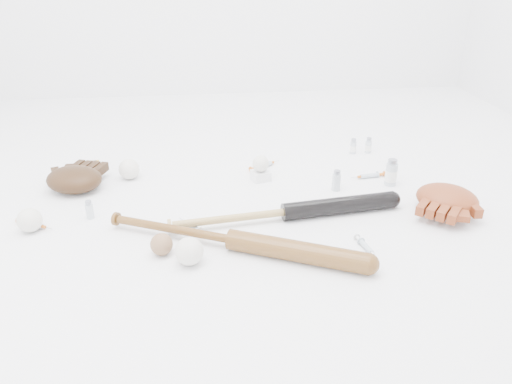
{
  "coord_description": "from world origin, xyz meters",
  "views": [
    {
      "loc": [
        -0.15,
        -1.5,
        0.81
      ],
      "look_at": [
        0.02,
        0.0,
        0.06
      ],
      "focal_mm": 35.0,
      "sensor_mm": 36.0,
      "label": 1
    }
  ],
  "objects": [
    {
      "name": "vial_4",
      "position": [
        -0.53,
        -0.01,
        0.03
      ],
      "size": [
        0.03,
        0.03,
        0.06
      ],
      "primitive_type": "cylinder",
      "color": "silver",
      "rests_on": "ground"
    },
    {
      "name": "vial_2",
      "position": [
        0.33,
        0.1,
        0.04
      ],
      "size": [
        0.03,
        0.03,
        0.08
      ],
      "primitive_type": "cylinder",
      "color": "silver",
      "rests_on": "ground"
    },
    {
      "name": "syringe_2",
      "position": [
        0.09,
        0.34,
        0.01
      ],
      "size": [
        0.16,
        0.11,
        0.02
      ],
      "primitive_type": null,
      "rotation": [
        0.0,
        0.0,
        0.57
      ],
      "color": "#ADBCC6",
      "rests_on": "ground"
    },
    {
      "name": "baseball_left",
      "position": [
        -0.7,
        -0.07,
        0.04
      ],
      "size": [
        0.08,
        0.08,
        0.08
      ],
      "primitive_type": "sphere",
      "color": "silver",
      "rests_on": "ground"
    },
    {
      "name": "glove_tan",
      "position": [
        0.66,
        -0.09,
        0.04
      ],
      "size": [
        0.35,
        0.35,
        0.09
      ],
      "primitive_type": null,
      "rotation": [
        0.0,
        0.0,
        2.44
      ],
      "color": "maroon",
      "rests_on": "ground"
    },
    {
      "name": "vial_0",
      "position": [
        0.5,
        0.45,
        0.03
      ],
      "size": [
        0.03,
        0.03,
        0.07
      ],
      "primitive_type": "cylinder",
      "color": "silver",
      "rests_on": "ground"
    },
    {
      "name": "pedestal",
      "position": [
        0.07,
        0.23,
        0.02
      ],
      "size": [
        0.08,
        0.08,
        0.04
      ],
      "primitive_type": "cube",
      "rotation": [
        0.0,
        0.0,
        0.27
      ],
      "color": "white",
      "rests_on": "ground"
    },
    {
      "name": "syringe_0",
      "position": [
        -0.7,
        -0.05,
        0.01
      ],
      "size": [
        0.15,
        0.1,
        0.02
      ],
      "primitive_type": null,
      "rotation": [
        0.0,
        0.0,
        -0.54
      ],
      "color": "#ADBCC6",
      "rests_on": "ground"
    },
    {
      "name": "baseball_aged",
      "position": [
        -0.28,
        -0.25,
        0.03
      ],
      "size": [
        0.07,
        0.07,
        0.07
      ],
      "primitive_type": "sphere",
      "color": "brown",
      "rests_on": "ground"
    },
    {
      "name": "syringe_1",
      "position": [
        -0.19,
        -0.12,
        0.01
      ],
      "size": [
        0.11,
        0.14,
        0.02
      ],
      "primitive_type": null,
      "rotation": [
        0.0,
        0.0,
        2.17
      ],
      "color": "#ADBCC6",
      "rests_on": "ground"
    },
    {
      "name": "trading_card",
      "position": [
        -0.61,
        0.45,
        0.0
      ],
      "size": [
        0.06,
        0.08,
        0.0
      ],
      "primitive_type": "cube",
      "rotation": [
        0.0,
        0.0,
        0.1
      ],
      "color": "#C08E23",
      "rests_on": "ground"
    },
    {
      "name": "syringe_3",
      "position": [
        0.32,
        -0.3,
        0.01
      ],
      "size": [
        0.05,
        0.15,
        0.02
      ],
      "primitive_type": null,
      "rotation": [
        0.0,
        0.0,
        -1.39
      ],
      "color": "#ADBCC6",
      "rests_on": "ground"
    },
    {
      "name": "baseball_upper",
      "position": [
        -0.43,
        0.29,
        0.04
      ],
      "size": [
        0.08,
        0.08,
        0.08
      ],
      "primitive_type": "sphere",
      "color": "silver",
      "rests_on": "ground"
    },
    {
      "name": "bat_dark",
      "position": [
        0.11,
        -0.1,
        0.03
      ],
      "size": [
        0.81,
        0.16,
        0.06
      ],
      "primitive_type": null,
      "rotation": [
        0.0,
        0.0,
        0.12
      ],
      "color": "black",
      "rests_on": "ground"
    },
    {
      "name": "syringe_4",
      "position": [
        0.49,
        0.19,
        0.01
      ],
      "size": [
        0.16,
        0.05,
        0.02
      ],
      "primitive_type": null,
      "rotation": [
        0.0,
        0.0,
        3.28
      ],
      "color": "#ADBCC6",
      "rests_on": "ground"
    },
    {
      "name": "glove_dark",
      "position": [
        -0.62,
        0.22,
        0.04
      ],
      "size": [
        0.31,
        0.31,
        0.09
      ],
      "primitive_type": null,
      "rotation": [
        0.0,
        0.0,
        -0.34
      ],
      "color": "#301C0D",
      "rests_on": "ground"
    },
    {
      "name": "vial_1",
      "position": [
        0.56,
        0.45,
        0.03
      ],
      "size": [
        0.03,
        0.03,
        0.07
      ],
      "primitive_type": "cylinder",
      "color": "silver",
      "rests_on": "ground"
    },
    {
      "name": "baseball_mid",
      "position": [
        -0.2,
        -0.31,
        0.04
      ],
      "size": [
        0.08,
        0.08,
        0.08
      ],
      "primitive_type": "sphere",
      "color": "silver",
      "rests_on": "ground"
    },
    {
      "name": "vial_3",
      "position": [
        0.55,
        0.13,
        0.05
      ],
      "size": [
        0.04,
        0.04,
        0.1
      ],
      "primitive_type": "cylinder",
      "color": "silver",
      "rests_on": "ground"
    },
    {
      "name": "bat_wood",
      "position": [
        -0.08,
        -0.25,
        0.03
      ],
      "size": [
        0.79,
        0.41,
        0.06
      ],
      "primitive_type": null,
      "rotation": [
        0.0,
        0.0,
        -0.44
      ],
      "color": "brown",
      "rests_on": "ground"
    },
    {
      "name": "baseball_on_pedestal",
      "position": [
        0.07,
        0.23,
        0.07
      ],
      "size": [
        0.06,
        0.06,
        0.06
      ],
      "primitive_type": "sphere",
      "color": "silver",
      "rests_on": "pedestal"
    }
  ]
}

